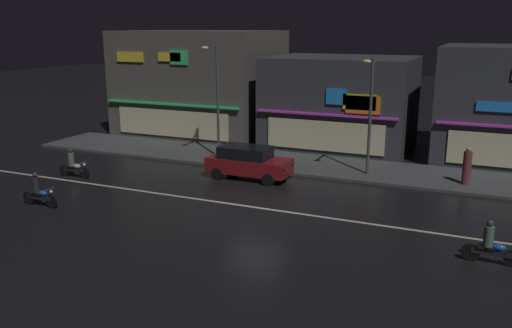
% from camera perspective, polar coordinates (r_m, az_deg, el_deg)
% --- Properties ---
extents(ground_plane, '(140.00, 140.00, 0.00)m').
position_cam_1_polar(ground_plane, '(23.41, -0.01, -4.66)').
color(ground_plane, black).
extents(lane_divider_stripe, '(33.85, 0.16, 0.01)m').
position_cam_1_polar(lane_divider_stripe, '(23.40, -0.01, -4.64)').
color(lane_divider_stripe, beige).
rests_on(lane_divider_stripe, ground).
extents(sidewalk_far, '(35.63, 4.65, 0.14)m').
position_cam_1_polar(sidewalk_far, '(30.45, 5.95, -0.07)').
color(sidewalk_far, '#424447').
rests_on(sidewalk_far, ground).
extents(storefront_center_block, '(9.02, 7.32, 5.78)m').
position_cam_1_polar(storefront_center_block, '(35.48, 9.02, 6.53)').
color(storefront_center_block, '#383A3F').
rests_on(storefront_center_block, ground).
extents(storefront_right_block, '(10.66, 8.42, 7.37)m').
position_cam_1_polar(storefront_right_block, '(39.93, -5.88, 8.64)').
color(storefront_right_block, '#56514C').
rests_on(storefront_right_block, ground).
extents(streetlamp_west, '(0.44, 1.64, 6.56)m').
position_cam_1_polar(streetlamp_west, '(31.02, -4.30, 7.71)').
color(streetlamp_west, '#47494C').
rests_on(streetlamp_west, sidewalk_far).
extents(streetlamp_mid, '(0.44, 1.64, 6.07)m').
position_cam_1_polar(streetlamp_mid, '(27.81, 12.00, 6.13)').
color(streetlamp_mid, '#47494C').
rests_on(streetlamp_mid, sidewalk_far).
extents(pedestrian_on_sidewalk, '(0.41, 0.41, 1.87)m').
position_cam_1_polar(pedestrian_on_sidewalk, '(28.04, 21.52, -0.32)').
color(pedestrian_on_sidewalk, brown).
rests_on(pedestrian_on_sidewalk, sidewalk_far).
extents(parked_car_near_kerb, '(4.30, 1.98, 1.67)m').
position_cam_1_polar(parked_car_near_kerb, '(27.69, -0.84, 0.24)').
color(parked_car_near_kerb, maroon).
rests_on(parked_car_near_kerb, ground).
extents(motorcycle_lead, '(1.90, 0.60, 1.52)m').
position_cam_1_polar(motorcycle_lead, '(19.49, 23.71, -7.97)').
color(motorcycle_lead, black).
rests_on(motorcycle_lead, ground).
extents(motorcycle_opposite_lane, '(1.90, 0.60, 1.52)m').
position_cam_1_polar(motorcycle_opposite_lane, '(29.49, -18.87, -0.14)').
color(motorcycle_opposite_lane, black).
rests_on(motorcycle_opposite_lane, ground).
extents(motorcycle_trailing_far, '(1.90, 0.60, 1.52)m').
position_cam_1_polar(motorcycle_trailing_far, '(25.29, -22.14, -2.79)').
color(motorcycle_trailing_far, black).
rests_on(motorcycle_trailing_far, ground).
extents(traffic_cone, '(0.36, 0.36, 0.55)m').
position_cam_1_polar(traffic_cone, '(28.23, 2.31, -0.74)').
color(traffic_cone, orange).
rests_on(traffic_cone, ground).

